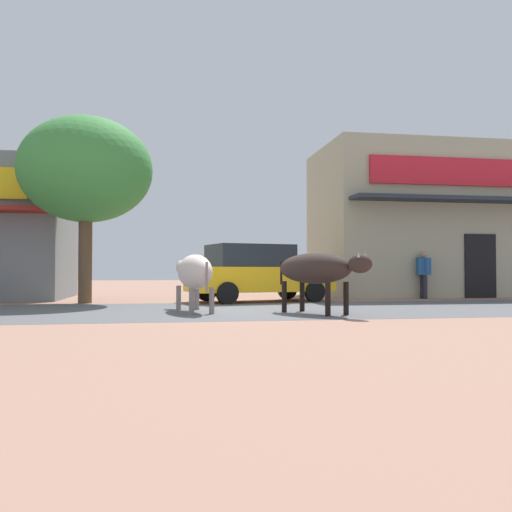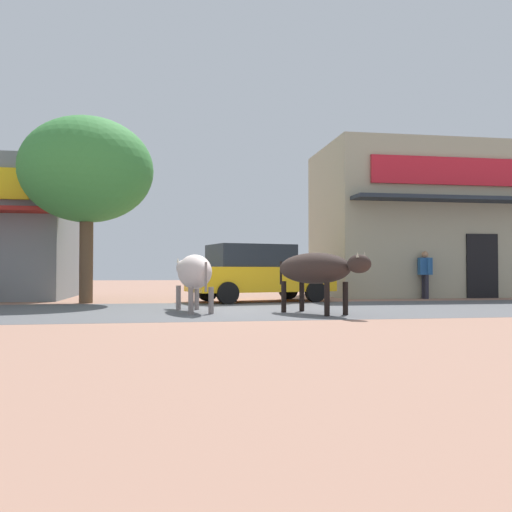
% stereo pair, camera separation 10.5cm
% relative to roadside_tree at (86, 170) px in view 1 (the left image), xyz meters
% --- Properties ---
extents(ground, '(80.00, 80.00, 0.00)m').
position_rel_roadside_tree_xyz_m(ground, '(3.48, -3.31, -3.67)').
color(ground, '#A37661').
extents(asphalt_road, '(72.00, 5.70, 0.00)m').
position_rel_roadside_tree_xyz_m(asphalt_road, '(3.48, -3.31, -3.67)').
color(asphalt_road, '#57575B').
rests_on(asphalt_road, ground).
extents(storefront_right_club, '(8.50, 5.37, 5.30)m').
position_rel_roadside_tree_xyz_m(storefront_right_club, '(11.98, 3.04, -1.02)').
color(storefront_right_club, '#A8A489').
rests_on(storefront_right_club, ground).
extents(roadside_tree, '(3.65, 3.65, 5.15)m').
position_rel_roadside_tree_xyz_m(roadside_tree, '(0.00, 0.00, 0.00)').
color(roadside_tree, brown).
rests_on(roadside_tree, ground).
extents(parked_hatchback_car, '(4.38, 2.65, 1.64)m').
position_rel_roadside_tree_xyz_m(parked_hatchback_car, '(4.80, -0.08, -2.83)').
color(parked_hatchback_car, gold).
rests_on(parked_hatchback_car, ground).
extents(cow_near_brown, '(0.94, 2.67, 1.25)m').
position_rel_roadside_tree_xyz_m(cow_near_brown, '(2.76, -3.71, -2.81)').
color(cow_near_brown, beige).
rests_on(cow_near_brown, ground).
extents(cow_far_dark, '(1.67, 2.44, 1.27)m').
position_rel_roadside_tree_xyz_m(cow_far_dark, '(5.24, -4.73, -2.74)').
color(cow_far_dark, '#302420').
rests_on(cow_far_dark, ground).
extents(pedestrian_by_shop, '(0.43, 0.61, 1.51)m').
position_rel_roadside_tree_xyz_m(pedestrian_by_shop, '(10.32, 0.63, -2.79)').
color(pedestrian_by_shop, '#262633').
rests_on(pedestrian_by_shop, ground).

